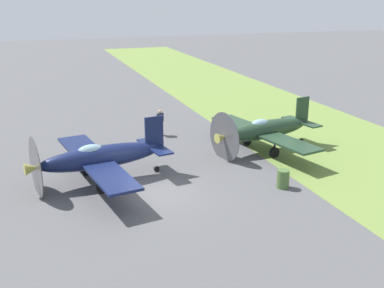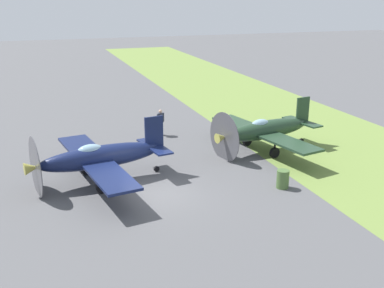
{
  "view_description": "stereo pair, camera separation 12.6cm",
  "coord_description": "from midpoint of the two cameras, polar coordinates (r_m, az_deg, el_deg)",
  "views": [
    {
      "loc": [
        -19.5,
        4.94,
        8.99
      ],
      "look_at": [
        3.16,
        -3.01,
        1.18
      ],
      "focal_mm": 43.58,
      "sensor_mm": 36.0,
      "label": 1
    },
    {
      "loc": [
        -19.54,
        4.82,
        8.99
      ],
      "look_at": [
        3.16,
        -3.01,
        1.18
      ],
      "focal_mm": 43.58,
      "sensor_mm": 36.0,
      "label": 2
    }
  ],
  "objects": [
    {
      "name": "runway_marker_cone",
      "position": [
        32.66,
        5.72,
        2.35
      ],
      "size": [
        0.36,
        0.36,
        0.44
      ],
      "primitive_type": "cone",
      "color": "orange",
      "rests_on": "ground"
    },
    {
      "name": "airplane_wingman",
      "position": [
        27.85,
        8.79,
        1.73
      ],
      "size": [
        8.66,
        6.91,
        3.07
      ],
      "rotation": [
        0.0,
        0.0,
        0.2
      ],
      "color": "#233D28",
      "rests_on": "ground"
    },
    {
      "name": "grass_verge",
      "position": [
        27.77,
        21.4,
        -2.17
      ],
      "size": [
        120.0,
        11.0,
        0.01
      ],
      "primitive_type": "cube",
      "color": "olive",
      "rests_on": "ground"
    },
    {
      "name": "airplane_lead",
      "position": [
        23.26,
        -11.47,
        -1.62
      ],
      "size": [
        8.9,
        7.09,
        3.15
      ],
      "rotation": [
        0.0,
        0.0,
        0.16
      ],
      "color": "#141E47",
      "rests_on": "ground"
    },
    {
      "name": "ground_crew_chief",
      "position": [
        30.72,
        -4.03,
        2.72
      ],
      "size": [
        0.38,
        0.56,
        1.73
      ],
      "rotation": [
        0.0,
        0.0,
        5.23
      ],
      "color": "#2D3342",
      "rests_on": "ground"
    },
    {
      "name": "ground_plane",
      "position": [
        22.04,
        -4.87,
        -6.13
      ],
      "size": [
        160.0,
        160.0,
        0.0
      ],
      "primitive_type": "plane",
      "color": "#515154"
    },
    {
      "name": "fuel_drum",
      "position": [
        22.91,
        10.92,
        -4.22
      ],
      "size": [
        0.6,
        0.6,
        0.9
      ],
      "primitive_type": "cylinder",
      "color": "#476633",
      "rests_on": "ground"
    }
  ]
}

